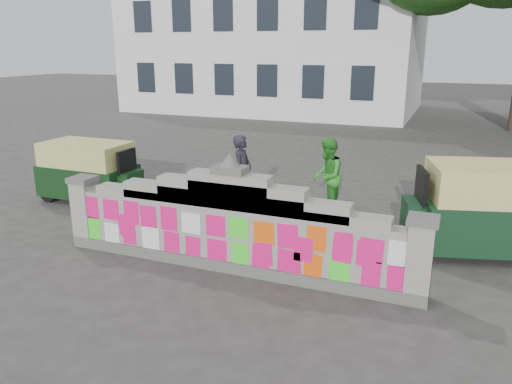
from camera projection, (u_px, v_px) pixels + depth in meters
ground at (231, 269)px, 8.52m from camera, size 100.00×100.00×0.00m
parapet_wall at (231, 228)px, 8.30m from camera, size 6.48×0.44×2.01m
building at (278, 40)px, 29.48m from camera, size 16.00×10.00×8.90m
cyclist_bike at (242, 199)px, 10.82m from camera, size 1.85×0.74×0.95m
cyclist_rider at (242, 184)px, 10.72m from camera, size 0.42×0.61×1.62m
pedestrian at (327, 176)px, 11.15m from camera, size 0.77×0.92×1.72m
rickshaw_left at (90, 171)px, 12.11m from camera, size 2.61×1.22×1.44m
rickshaw_right at (492, 208)px, 8.94m from camera, size 3.08×2.01×1.65m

